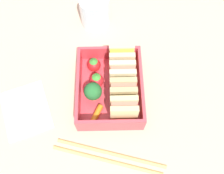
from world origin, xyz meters
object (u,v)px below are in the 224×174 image
(sandwich_center, at_px, (125,92))
(sandwich_center_right, at_px, (126,110))
(sandwich_center_left, at_px, (124,75))
(chopstick_pair, at_px, (110,157))
(strawberry_left, at_px, (99,80))
(drinking_glass, at_px, (97,11))
(carrot_stick_far_left, at_px, (99,114))
(strawberry_far_left, at_px, (96,65))
(sandwich_left, at_px, (124,59))
(folded_napkin, at_px, (28,110))
(broccoli_floret, at_px, (95,92))

(sandwich_center, xyz_separation_m, sandwich_center_right, (0.04, 0.00, 0.00))
(sandwich_center_left, xyz_separation_m, chopstick_pair, (0.15, -0.03, -0.04))
(strawberry_left, distance_m, drinking_glass, 0.17)
(strawberry_left, relative_size, carrot_stick_far_left, 0.87)
(strawberry_far_left, bearing_deg, sandwich_center_left, 59.34)
(carrot_stick_far_left, bearing_deg, strawberry_far_left, -177.24)
(chopstick_pair, bearing_deg, drinking_glass, -175.43)
(sandwich_center_right, xyz_separation_m, strawberry_far_left, (-0.11, -0.06, -0.02))
(sandwich_left, bearing_deg, folded_napkin, -65.23)
(sandwich_center_right, xyz_separation_m, carrot_stick_far_left, (-0.00, -0.05, -0.03))
(sandwich_center, height_order, drinking_glass, sandwich_center)
(strawberry_far_left, relative_size, carrot_stick_far_left, 0.85)
(sandwich_center_right, distance_m, folded_napkin, 0.20)
(sandwich_center_right, relative_size, drinking_glass, 0.86)
(sandwich_left, xyz_separation_m, drinking_glass, (-0.13, -0.06, -0.01))
(broccoli_floret, height_order, drinking_glass, drinking_glass)
(sandwich_center_left, distance_m, drinking_glass, 0.18)
(chopstick_pair, distance_m, drinking_glass, 0.32)
(carrot_stick_far_left, height_order, chopstick_pair, carrot_stick_far_left)
(sandwich_left, xyz_separation_m, sandwich_center_right, (0.11, 0.00, 0.00))
(drinking_glass, height_order, folded_napkin, drinking_glass)
(strawberry_left, relative_size, broccoli_floret, 0.73)
(strawberry_left, bearing_deg, sandwich_center, 56.52)
(sandwich_center_right, xyz_separation_m, folded_napkin, (-0.02, -0.20, -0.04))
(broccoli_floret, bearing_deg, strawberry_far_left, 179.76)
(sandwich_left, bearing_deg, broccoli_floret, -39.34)
(sandwich_center, height_order, sandwich_center_right, same)
(chopstick_pair, bearing_deg, broccoli_floret, -167.00)
(sandwich_center_right, distance_m, strawberry_left, 0.09)
(strawberry_far_left, distance_m, folded_napkin, 0.17)
(strawberry_far_left, bearing_deg, sandwich_center, 39.17)
(sandwich_center_right, height_order, carrot_stick_far_left, sandwich_center_right)
(strawberry_far_left, bearing_deg, chopstick_pair, 8.20)
(sandwich_center, bearing_deg, chopstick_pair, -15.13)
(strawberry_far_left, xyz_separation_m, chopstick_pair, (0.18, 0.03, -0.02))
(sandwich_left, distance_m, folded_napkin, 0.22)
(sandwich_center, distance_m, sandwich_center_right, 0.04)
(sandwich_center, xyz_separation_m, folded_napkin, (0.02, -0.20, -0.04))
(folded_napkin, bearing_deg, chopstick_pair, 59.73)
(sandwich_left, bearing_deg, drinking_glass, -157.09)
(sandwich_left, xyz_separation_m, broccoli_floret, (0.07, -0.06, -0.00))
(sandwich_left, relative_size, folded_napkin, 0.57)
(sandwich_center_left, xyz_separation_m, drinking_glass, (-0.17, -0.06, -0.01))
(sandwich_center_left, bearing_deg, strawberry_far_left, -120.66)
(sandwich_center_right, bearing_deg, strawberry_left, -143.88)
(sandwich_center, height_order, strawberry_far_left, sandwich_center)
(sandwich_center_left, relative_size, drinking_glass, 0.86)
(sandwich_center_left, relative_size, sandwich_center_right, 1.00)
(sandwich_left, relative_size, sandwich_center_left, 1.00)
(broccoli_floret, bearing_deg, sandwich_center_right, 56.00)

